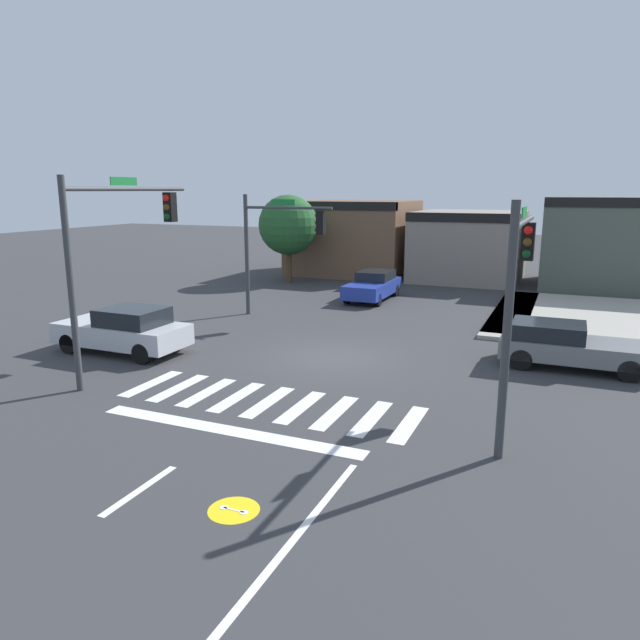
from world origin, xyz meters
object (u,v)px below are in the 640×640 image
object	(u,v)px
traffic_signal_southeast	(519,275)
roadside_tree	(288,225)
car_gray	(568,345)
car_blue	(373,286)
traffic_signal_southwest	(119,237)
car_silver	(124,330)
traffic_signal_northwest	(279,236)

from	to	relation	value
traffic_signal_southeast	roadside_tree	bearing A→B (deg)	39.26
car_gray	car_blue	world-z (taller)	car_blue
traffic_signal_southwest	traffic_signal_southeast	distance (m)	11.16
traffic_signal_southwest	car_silver	distance (m)	3.95
traffic_signal_southwest	car_gray	world-z (taller)	traffic_signal_southwest
car_blue	roadside_tree	size ratio (longest dim) A/B	0.84
traffic_signal_southwest	traffic_signal_southeast	world-z (taller)	traffic_signal_southwest
traffic_signal_southeast	car_silver	xyz separation A→B (m)	(-12.65, 1.46, -2.79)
traffic_signal_northwest	car_blue	world-z (taller)	traffic_signal_northwest
traffic_signal_southwest	roadside_tree	distance (m)	18.11
traffic_signal_southeast	car_silver	bearing A→B (deg)	83.43
traffic_signal_northwest	car_silver	distance (m)	8.01
car_gray	roadside_tree	bearing A→B (deg)	142.21
car_blue	roadside_tree	distance (m)	7.78
car_gray	roadside_tree	xyz separation A→B (m)	(-15.62, 12.11, 2.67)
traffic_signal_southeast	car_blue	distance (m)	16.53
roadside_tree	traffic_signal_southeast	bearing A→B (deg)	-50.74
roadside_tree	traffic_signal_southwest	bearing A→B (deg)	-79.54
traffic_signal_southwest	car_gray	distance (m)	13.99
traffic_signal_southwest	traffic_signal_northwest	bearing A→B (deg)	-4.71
car_silver	car_gray	distance (m)	14.43
roadside_tree	car_blue	bearing A→B (deg)	-28.37
traffic_signal_northwest	traffic_signal_southeast	distance (m)	13.54
traffic_signal_northwest	car_gray	size ratio (longest dim) A/B	1.20
traffic_signal_northwest	car_silver	xyz separation A→B (m)	(-2.24, -7.18, -2.74)
traffic_signal_southwest	car_blue	size ratio (longest dim) A/B	1.33
car_blue	car_gray	bearing A→B (deg)	46.77
car_blue	traffic_signal_southwest	bearing A→B (deg)	-12.36
car_blue	roadside_tree	xyz separation A→B (m)	(-6.43, 3.47, 2.67)
traffic_signal_northwest	traffic_signal_southwest	size ratio (longest dim) A/B	0.90
traffic_signal_southeast	traffic_signal_northwest	bearing A→B (deg)	50.33
traffic_signal_northwest	roadside_tree	size ratio (longest dim) A/B	1.02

